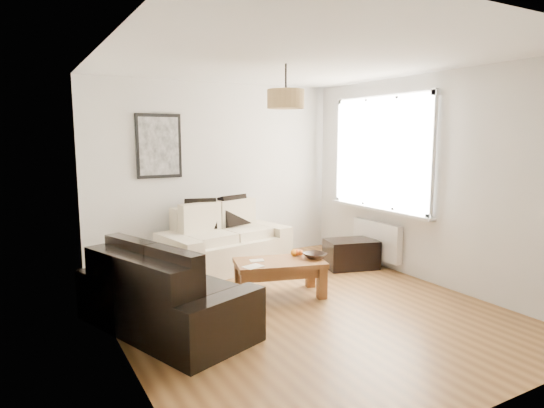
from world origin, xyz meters
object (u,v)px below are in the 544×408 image
loveseat_cream (225,238)px  sofa_leather (165,290)px  ottoman (351,254)px  coffee_table (280,278)px

loveseat_cream → sofa_leather: size_ratio=0.96×
ottoman → sofa_leather: bearing=-165.1°
loveseat_cream → coffee_table: size_ratio=1.70×
sofa_leather → loveseat_cream: bearing=-58.8°
ottoman → loveseat_cream: bearing=150.3°
coffee_table → ottoman: bearing=18.7°
sofa_leather → ottoman: 2.99m
sofa_leather → coffee_table: (1.42, 0.27, -0.18)m
sofa_leather → ottoman: bearing=-94.5°
loveseat_cream → coffee_table: (0.08, -1.37, -0.22)m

